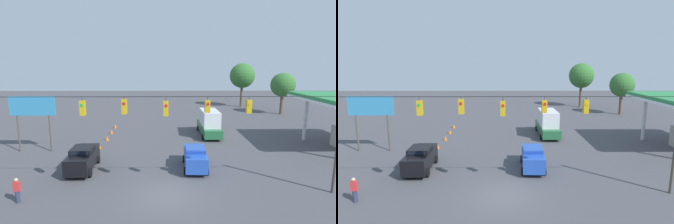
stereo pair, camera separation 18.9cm
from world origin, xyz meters
The scene contains 15 objects.
ground_plane centered at (0.00, 0.00, 0.00)m, with size 140.00×140.00×0.00m, color #47474C.
overhead_signal_span centered at (0.09, -0.29, 4.80)m, with size 23.10×0.38×7.24m.
box_truck_green_oncoming_far centered at (-5.43, -15.15, 1.54)m, with size 2.39×6.63×3.15m.
sedan_black_parked_shoulder centered at (6.87, -4.47, 1.02)m, with size 2.14×4.65×1.96m.
sedan_blue_crossing_near centered at (-2.47, -4.68, 0.98)m, with size 2.09×4.31×1.89m.
traffic_cone_nearest centered at (6.95, -4.11, 0.30)m, with size 0.36×0.36×0.60m, color orange.
traffic_cone_second centered at (6.85, -6.86, 0.30)m, with size 0.36×0.36×0.60m, color orange.
traffic_cone_third centered at (6.90, -10.02, 0.30)m, with size 0.36×0.36×0.60m, color orange.
traffic_cone_fourth centered at (6.73, -12.98, 0.30)m, with size 0.36×0.36×0.60m, color orange.
traffic_cone_fifth centered at (6.81, -15.92, 0.30)m, with size 0.36×0.36×0.60m, color orange.
traffic_cone_farthest centered at (6.89, -18.91, 0.30)m, with size 0.36×0.36×0.60m, color orange.
roadside_billboard centered at (13.12, -9.29, 4.22)m, with size 4.50×0.16×5.62m.
pedestrian centered at (9.45, 0.75, 0.83)m, with size 0.40×0.28×1.66m.
tree_horizon_left centered at (-15.72, -37.03, 6.34)m, with size 4.98×4.98×8.87m.
tree_horizon_right centered at (-20.41, -28.79, 5.11)m, with size 4.14×4.14×7.23m.
Camera 1 is at (0.10, 16.28, 8.72)m, focal length 28.00 mm.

